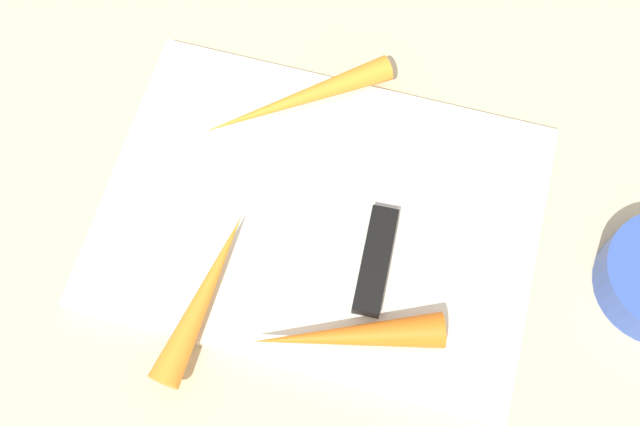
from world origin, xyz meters
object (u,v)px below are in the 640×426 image
carrot_longest (298,99)px  carrot_medium (348,336)px  cutting_board (320,216)px  carrot_shortest (204,296)px  knife (379,246)px

carrot_longest → carrot_medium: carrot_medium is taller
cutting_board → carrot_shortest: (0.07, 0.10, 0.02)m
carrot_shortest → cutting_board: bearing=-28.7°
carrot_medium → carrot_longest: bearing=-82.6°
knife → carrot_shortest: bearing=119.7°
knife → carrot_shortest: size_ratio=1.38×
cutting_board → carrot_medium: (-0.05, 0.10, 0.02)m
knife → carrot_medium: carrot_medium is taller
knife → cutting_board: bearing=68.9°
carrot_shortest → carrot_medium: bearing=-84.4°
carrot_medium → carrot_shortest: bearing=-19.6°
carrot_longest → cutting_board: bearing=78.7°
knife → carrot_medium: (0.01, 0.08, 0.01)m
carrot_shortest → carrot_medium: 0.12m
cutting_board → carrot_medium: 0.11m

